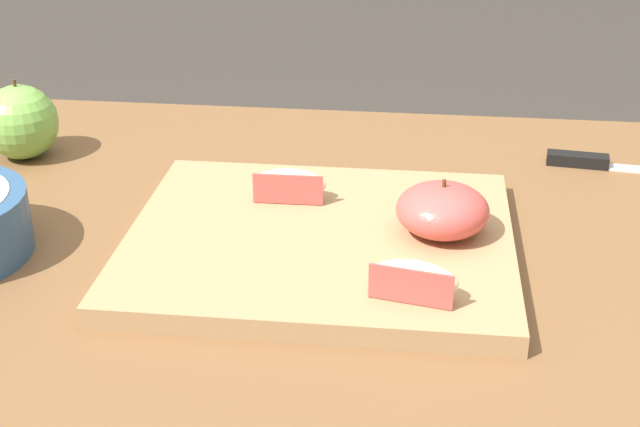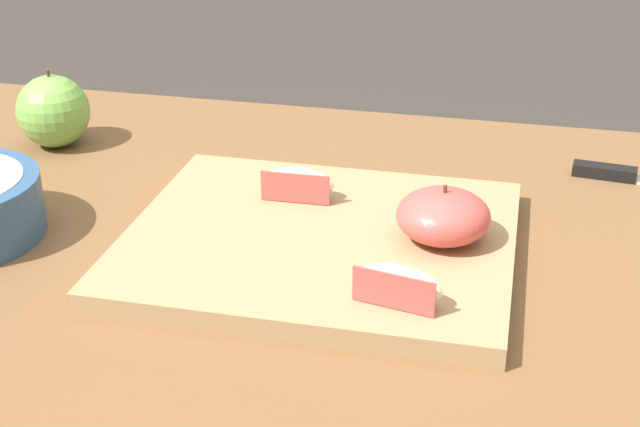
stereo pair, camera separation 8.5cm
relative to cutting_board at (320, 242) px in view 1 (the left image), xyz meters
The scene contains 7 objects.
dining_table 0.12m from the cutting_board, 130.98° to the right, with size 1.20×0.82×0.74m.
cutting_board is the anchor object (origin of this frame).
apple_half_skin_up 0.12m from the cutting_board, ahead, with size 0.09×0.09×0.06m.
apple_wedge_middle 0.09m from the cutting_board, 119.15° to the left, with size 0.07×0.03×0.03m.
apple_wedge_front 0.14m from the cutting_board, 49.67° to the right, with size 0.08×0.04×0.03m.
paring_knife 0.38m from the cutting_board, 40.20° to the left, with size 0.16×0.04×0.01m.
whole_apple_granny_green 0.42m from the cutting_board, 152.62° to the left, with size 0.09×0.09×0.10m.
Camera 1 is at (0.10, -0.75, 1.15)m, focal length 51.22 mm.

